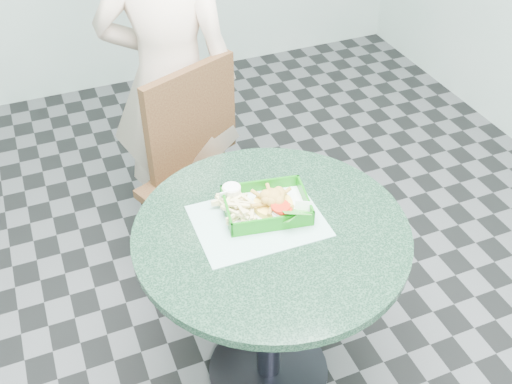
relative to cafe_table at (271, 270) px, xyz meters
name	(u,v)px	position (x,y,z in m)	size (l,w,h in m)	color
floor	(268,371)	(0.00, 0.00, -0.58)	(4.00, 5.00, 0.02)	#303335
cafe_table	(271,270)	(0.00, 0.00, 0.00)	(0.88, 0.88, 0.75)	#272831
dining_chair	(202,166)	(-0.01, 0.69, -0.05)	(0.46, 0.46, 0.93)	#321A0E
diner_person	(169,72)	(-0.05, 0.97, 0.26)	(0.61, 0.40, 1.68)	beige
placemat	(258,225)	(-0.02, 0.05, 0.17)	(0.40, 0.30, 0.00)	#89B7AE
food_basket	(266,213)	(0.02, 0.08, 0.19)	(0.27, 0.19, 0.05)	#0C6D0D
crab_sandwich	(273,203)	(0.04, 0.08, 0.22)	(0.13, 0.13, 0.07)	gold
fries_pile	(238,213)	(-0.08, 0.09, 0.21)	(0.12, 0.13, 0.05)	#E2D28A
sauce_ramekin	(229,199)	(-0.08, 0.15, 0.22)	(0.06, 0.06, 0.03)	silver
garnish_cup	(287,214)	(0.06, 0.02, 0.21)	(0.11, 0.10, 0.04)	white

